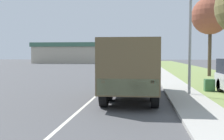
% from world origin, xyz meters
% --- Properties ---
extents(ground_plane, '(180.00, 180.00, 0.00)m').
position_xyz_m(ground_plane, '(0.00, 40.00, 0.00)').
color(ground_plane, '#4C4C4F').
extents(lane_centre_stripe, '(0.12, 120.00, 0.00)m').
position_xyz_m(lane_centre_stripe, '(0.00, 40.00, 0.00)').
color(lane_centre_stripe, silver).
rests_on(lane_centre_stripe, ground).
extents(sidewalk_right, '(1.80, 120.00, 0.12)m').
position_xyz_m(sidewalk_right, '(4.50, 40.00, 0.06)').
color(sidewalk_right, '#ADAAA3').
rests_on(sidewalk_right, ground).
extents(grass_strip_right, '(7.00, 120.00, 0.02)m').
position_xyz_m(grass_strip_right, '(8.90, 40.00, 0.01)').
color(grass_strip_right, olive).
rests_on(grass_strip_right, ground).
extents(military_truck, '(2.34, 7.14, 2.76)m').
position_xyz_m(military_truck, '(1.85, 11.54, 1.61)').
color(military_truck, '#606647').
rests_on(military_truck, ground).
extents(car_nearest_ahead, '(1.83, 4.40, 1.40)m').
position_xyz_m(car_nearest_ahead, '(1.86, 22.81, 0.64)').
color(car_nearest_ahead, silver).
rests_on(car_nearest_ahead, ground).
extents(car_second_ahead, '(1.81, 3.90, 1.53)m').
position_xyz_m(car_second_ahead, '(-1.49, 36.82, 0.69)').
color(car_second_ahead, silver).
rests_on(car_second_ahead, ground).
extents(lamp_post, '(1.69, 0.24, 7.22)m').
position_xyz_m(lamp_post, '(4.55, 12.68, 4.41)').
color(lamp_post, gray).
rests_on(lamp_post, sidewalk_right).
extents(tree_far_right, '(3.67, 3.67, 7.79)m').
position_xyz_m(tree_far_right, '(8.94, 26.74, 5.93)').
color(tree_far_right, '#4C3D2D').
rests_on(tree_far_right, grass_strip_right).
extents(utility_box, '(0.55, 0.45, 0.70)m').
position_xyz_m(utility_box, '(6.20, 14.68, 0.37)').
color(utility_box, '#3D7042').
rests_on(utility_box, grass_strip_right).
extents(building_distant, '(16.68, 13.78, 5.23)m').
position_xyz_m(building_distant, '(-17.26, 71.82, 2.65)').
color(building_distant, '#B2A893').
rests_on(building_distant, ground).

